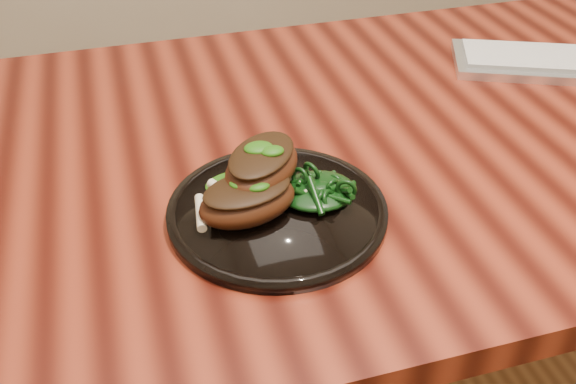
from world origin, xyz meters
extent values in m
cube|color=#350C06|center=(0.00, 0.00, 0.73)|extent=(1.60, 0.80, 0.04)
cylinder|color=black|center=(-0.24, -0.15, 0.76)|extent=(0.26, 0.26, 0.01)
torus|color=black|center=(-0.24, -0.15, 0.76)|extent=(0.26, 0.26, 0.01)
cylinder|color=black|center=(-0.24, -0.15, 0.76)|extent=(0.17, 0.17, 0.00)
ellipsoid|color=#401C0C|center=(-0.28, -0.16, 0.79)|extent=(0.13, 0.10, 0.04)
ellipsoid|color=black|center=(-0.28, -0.16, 0.80)|extent=(0.12, 0.09, 0.01)
cylinder|color=beige|center=(-0.33, -0.16, 0.78)|extent=(0.02, 0.06, 0.01)
ellipsoid|color=#134407|center=(-0.28, -0.16, 0.81)|extent=(0.03, 0.02, 0.01)
ellipsoid|color=#401C0C|center=(-0.25, -0.13, 0.81)|extent=(0.13, 0.14, 0.05)
ellipsoid|color=black|center=(-0.25, -0.13, 0.82)|extent=(0.12, 0.12, 0.01)
cylinder|color=beige|center=(-0.30, -0.16, 0.80)|extent=(0.04, 0.06, 0.01)
ellipsoid|color=#134407|center=(-0.25, -0.13, 0.83)|extent=(0.03, 0.02, 0.01)
ellipsoid|color=#134407|center=(-0.27, -0.10, 0.77)|extent=(0.09, 0.06, 0.01)
ellipsoid|color=black|center=(-0.19, -0.15, 0.77)|extent=(0.09, 0.08, 0.02)
camera|label=1|loc=(-0.39, -0.73, 1.23)|focal=40.00mm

